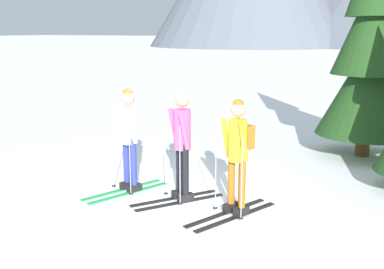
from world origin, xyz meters
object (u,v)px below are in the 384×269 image
Objects in this scene: skier_in_yellow at (238,150)px; pine_tree_near at (370,50)px; skier_in_pink at (182,140)px; skier_in_white at (129,135)px.

pine_tree_near is (1.19, 4.49, 1.34)m from skier_in_yellow.
skier_in_yellow is (1.03, -0.12, -0.02)m from skier_in_pink.
skier_in_white is at bearing 177.55° from skier_in_yellow.
skier_in_pink is 5.08m from pine_tree_near.
skier_in_yellow is at bearing -104.83° from pine_tree_near.
skier_in_white is 1.03m from skier_in_pink.
skier_in_pink reaches higher than skier_in_white.
skier_in_pink is (1.03, 0.03, 0.03)m from skier_in_white.
skier_in_yellow is 4.84m from pine_tree_near.
skier_in_white reaches higher than skier_in_yellow.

